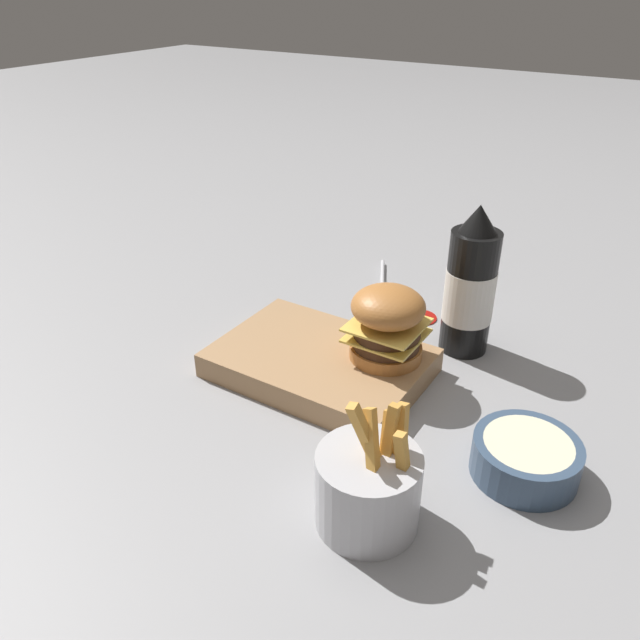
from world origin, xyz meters
TOP-DOWN VIEW (x-y plane):
  - ground_plane at (0.00, 0.00)m, footprint 6.00×6.00m
  - serving_board at (-0.02, -0.01)m, footprint 0.28×0.19m
  - burger at (-0.10, -0.05)m, footprint 0.10×0.10m
  - ketchup_bottle at (-0.16, -0.18)m, footprint 0.07×0.07m
  - fries_basket at (-0.20, 0.18)m, footprint 0.11×0.11m
  - side_bowl at (-0.32, 0.03)m, footprint 0.12×0.12m
  - spoon at (0.02, -0.27)m, footprint 0.09×0.16m
  - ketchup_puddle at (-0.07, -0.23)m, footprint 0.05×0.05m

SIDE VIEW (x-z plane):
  - ground_plane at x=0.00m, z-range 0.00..0.00m
  - ketchup_puddle at x=-0.07m, z-range 0.00..0.00m
  - spoon at x=0.02m, z-range 0.00..0.01m
  - serving_board at x=-0.02m, z-range 0.00..0.03m
  - side_bowl at x=-0.32m, z-range 0.00..0.05m
  - fries_basket at x=-0.20m, z-range -0.03..0.12m
  - burger at x=-0.10m, z-range 0.04..0.14m
  - ketchup_bottle at x=-0.16m, z-range -0.01..0.21m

